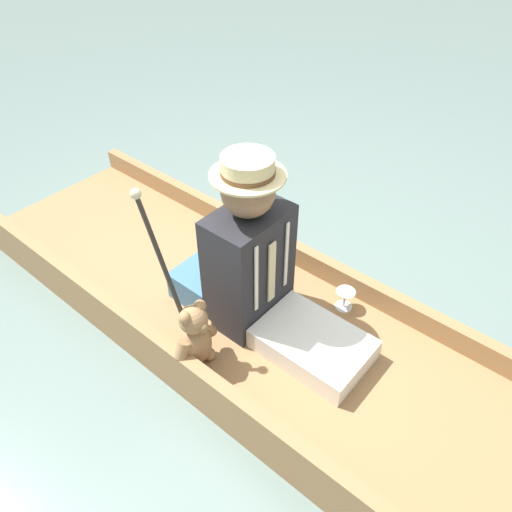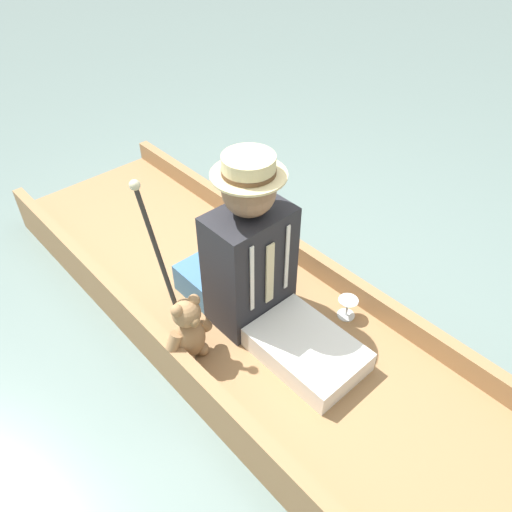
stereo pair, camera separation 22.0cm
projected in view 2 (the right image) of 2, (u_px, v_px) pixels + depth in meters
ground_plane at (250, 333)px, 2.58m from camera, size 16.00×16.00×0.00m
punt_boat at (250, 321)px, 2.52m from camera, size 0.98×3.35×0.28m
seat_cushion at (216, 274)px, 2.57m from camera, size 0.36×0.25×0.16m
seated_person at (262, 270)px, 2.21m from camera, size 0.38×0.78×0.87m
teddy_bear at (189, 330)px, 2.17m from camera, size 0.24×0.14×0.35m
wine_glass at (348, 304)px, 2.41m from camera, size 0.10×0.10×0.11m
walking_cane at (161, 264)px, 2.02m from camera, size 0.04×0.30×0.83m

